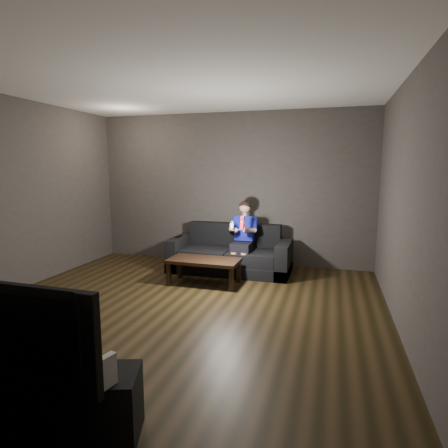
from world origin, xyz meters
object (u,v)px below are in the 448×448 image
(child, at_px, (243,232))
(coffee_table, at_px, (204,262))
(media_console, at_px, (41,407))
(sofa, at_px, (230,256))

(child, distance_m, coffee_table, 0.93)
(coffee_table, bearing_deg, media_console, -88.83)
(media_console, bearing_deg, sofa, 69.94)
(sofa, xyz_separation_m, coffee_table, (-0.19, -0.80, 0.08))
(child, bearing_deg, coffee_table, -118.86)
(media_console, bearing_deg, coffee_table, 72.78)
(sofa, xyz_separation_m, child, (0.23, -0.05, 0.43))
(coffee_table, relative_size, media_console, 0.85)
(child, relative_size, media_console, 0.91)
(sofa, height_order, child, child)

